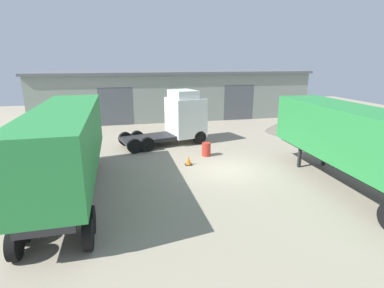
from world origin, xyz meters
TOP-DOWN VIEW (x-y plane):
  - ground_plane at (0.00, 0.00)m, footprint 60.00×60.00m
  - warehouse_building at (0.00, 18.14)m, footprint 28.70×8.79m
  - tractor_unit_white at (-1.41, 6.60)m, footprint 6.56×3.99m
  - container_trailer_green at (5.05, -3.76)m, footprint 2.87×10.96m
  - container_trailer_orange at (-8.08, -1.59)m, footprint 2.66×10.52m
  - gravel_pile at (8.64, 7.65)m, footprint 4.42×4.42m
  - oil_drum at (-0.38, 2.88)m, footprint 0.58×0.58m
  - traffic_cone at (-1.90, 1.40)m, footprint 0.40×0.40m

SIDE VIEW (x-z plane):
  - ground_plane at x=0.00m, z-range 0.00..0.00m
  - traffic_cone at x=-1.90m, z-range -0.02..0.53m
  - oil_drum at x=-0.38m, z-range 0.00..0.88m
  - gravel_pile at x=8.64m, z-range 0.00..1.47m
  - tractor_unit_white at x=-1.41m, z-range -0.11..3.83m
  - warehouse_building at x=0.00m, z-range 0.01..4.95m
  - container_trailer_green at x=5.05m, z-range 0.55..4.49m
  - container_trailer_orange at x=-8.08m, z-range 0.55..4.64m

